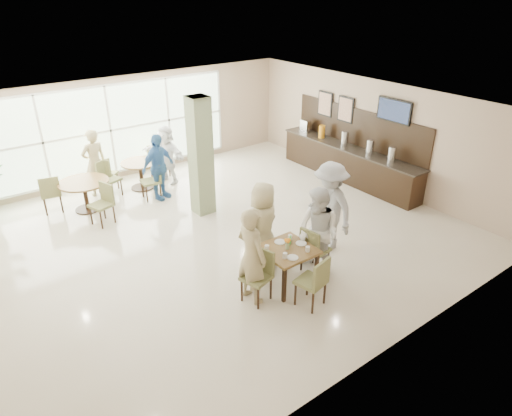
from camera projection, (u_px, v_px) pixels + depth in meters
ground at (216, 236)px, 10.06m from camera, size 10.00×10.00×0.00m
room_shell at (213, 163)px, 9.30m from camera, size 10.00×10.00×10.00m
window_bank at (111, 130)px, 12.36m from camera, size 7.00×0.04×7.00m
column at (201, 157)px, 10.51m from camera, size 0.45×0.45×2.80m
main_table at (287, 253)px, 8.19m from camera, size 0.90×0.90×0.75m
round_table_left at (84, 188)px, 10.94m from camera, size 1.18×1.18×0.75m
round_table_right at (140, 169)px, 12.13m from camera, size 1.00×1.00×0.75m
chairs_main_table at (287, 262)px, 8.25m from camera, size 1.98×1.97×0.95m
chairs_table_left at (88, 192)px, 10.99m from camera, size 2.00×1.91×0.95m
chairs_table_right at (139, 172)px, 12.15m from camera, size 2.15×1.73×0.95m
tabletop_clutter at (289, 246)px, 8.12m from camera, size 0.78×0.74×0.21m
buffet_counter at (348, 161)px, 12.69m from camera, size 0.64×4.70×1.95m
wall_tv at (394, 111)px, 11.32m from camera, size 0.06×1.00×0.58m
framed_art_a at (346, 109)px, 12.60m from camera, size 0.05×0.55×0.70m
framed_art_b at (325, 104)px, 13.17m from camera, size 0.05×0.55×0.70m
teen_left at (251, 256)px, 7.68m from camera, size 0.48×0.68×1.77m
teen_far at (263, 225)px, 8.73m from camera, size 0.93×0.68×1.71m
teen_right at (318, 233)px, 8.41m from camera, size 0.70×0.88×1.75m
teen_standing at (329, 207)px, 9.22m from camera, size 0.80×1.28×1.89m
adult_a at (158, 167)px, 11.43m from camera, size 1.13×0.85×1.70m
adult_b at (166, 154)px, 12.41m from camera, size 1.09×1.61×1.60m
adult_standing at (95, 163)px, 11.62m from camera, size 0.68×0.49×1.75m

